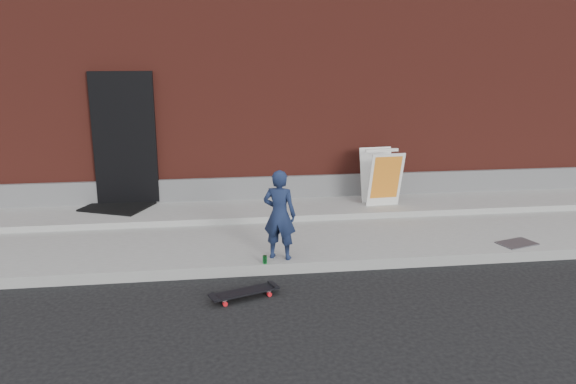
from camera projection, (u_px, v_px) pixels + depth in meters
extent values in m
plane|color=black|center=(301.00, 274.00, 7.42)|extent=(80.00, 80.00, 0.00)
cube|color=gray|center=(287.00, 232.00, 8.84)|extent=(20.00, 3.00, 0.15)
cube|color=gray|center=(280.00, 209.00, 9.68)|extent=(20.00, 1.20, 0.10)
cube|color=#5E2219|center=(257.00, 65.00, 13.52)|extent=(20.00, 8.00, 5.00)
cube|color=slate|center=(276.00, 187.00, 10.16)|extent=(20.00, 0.10, 0.40)
cube|color=black|center=(125.00, 138.00, 9.58)|extent=(1.05, 0.12, 2.25)
imported|color=#182445|center=(279.00, 215.00, 7.42)|extent=(0.52, 0.44, 1.21)
cylinder|color=red|center=(263.00, 289.00, 6.89)|extent=(0.06, 0.05, 0.06)
cylinder|color=red|center=(269.00, 294.00, 6.74)|extent=(0.06, 0.05, 0.06)
cylinder|color=red|center=(220.00, 298.00, 6.64)|extent=(0.06, 0.05, 0.06)
cylinder|color=red|center=(225.00, 304.00, 6.48)|extent=(0.06, 0.05, 0.06)
cube|color=#AFAFB4|center=(266.00, 289.00, 6.80)|extent=(0.11, 0.19, 0.02)
cube|color=#AFAFB4|center=(222.00, 298.00, 6.55)|extent=(0.11, 0.19, 0.02)
cube|color=black|center=(245.00, 292.00, 6.67)|extent=(0.84, 0.47, 0.02)
cube|color=white|center=(385.00, 180.00, 9.52)|extent=(0.60, 0.31, 0.95)
cube|color=white|center=(376.00, 175.00, 9.92)|extent=(0.60, 0.31, 0.95)
cube|color=yellow|center=(386.00, 183.00, 9.51)|extent=(0.50, 0.23, 0.75)
cube|color=white|center=(382.00, 150.00, 9.60)|extent=(0.58, 0.09, 0.05)
cylinder|color=#1C8C37|center=(265.00, 260.00, 7.36)|extent=(0.08, 0.08, 0.11)
cube|color=black|center=(117.00, 207.00, 9.59)|extent=(1.29, 1.19, 0.03)
cube|color=#5C5B60|center=(517.00, 243.00, 8.11)|extent=(0.61, 0.48, 0.02)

